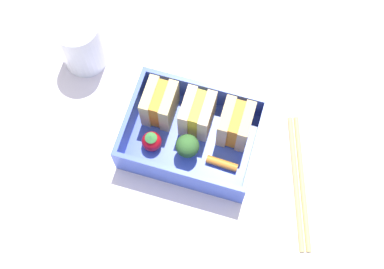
{
  "coord_description": "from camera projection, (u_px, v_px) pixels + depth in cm",
  "views": [
    {
      "loc": [
        7.06,
        -24.05,
        66.74
      ],
      "look_at": [
        0.0,
        0.0,
        2.7
      ],
      "focal_mm": 50.0,
      "sensor_mm": 36.0,
      "label": 1
    }
  ],
  "objects": [
    {
      "name": "ground_plane",
      "position": [
        192.0,
        144.0,
        0.72
      ],
      "size": [
        120.0,
        120.0,
        2.0
      ],
      "primitive_type": "cube",
      "color": "silver"
    },
    {
      "name": "bento_tray",
      "position": [
        192.0,
        140.0,
        0.71
      ],
      "size": [
        16.99,
        12.67,
        1.2
      ],
      "primitive_type": "cube",
      "color": "blue",
      "rests_on": "ground_plane"
    },
    {
      "name": "bento_rim",
      "position": [
        192.0,
        133.0,
        0.68
      ],
      "size": [
        16.99,
        12.67,
        4.18
      ],
      "color": "blue",
      "rests_on": "bento_tray"
    },
    {
      "name": "sandwich_left",
      "position": [
        160.0,
        104.0,
        0.69
      ],
      "size": [
        3.83,
        4.89,
        5.58
      ],
      "color": "#DAC485",
      "rests_on": "bento_tray"
    },
    {
      "name": "sandwich_center_left",
      "position": [
        197.0,
        114.0,
        0.68
      ],
      "size": [
        3.83,
        4.89,
        5.58
      ],
      "color": "beige",
      "rests_on": "bento_tray"
    },
    {
      "name": "sandwich_center",
      "position": [
        236.0,
        124.0,
        0.68
      ],
      "size": [
        3.83,
        4.89,
        5.58
      ],
      "color": "#DAB882",
      "rests_on": "bento_tray"
    },
    {
      "name": "strawberry_far_left",
      "position": [
        152.0,
        141.0,
        0.69
      ],
      "size": [
        2.6,
        2.6,
        3.2
      ],
      "color": "red",
      "rests_on": "bento_tray"
    },
    {
      "name": "broccoli_floret",
      "position": [
        190.0,
        147.0,
        0.67
      ],
      "size": [
        3.04,
        3.04,
        4.08
      ],
      "color": "#8FCC5B",
      "rests_on": "bento_tray"
    },
    {
      "name": "carrot_stick_far_left",
      "position": [
        222.0,
        163.0,
        0.68
      ],
      "size": [
        4.17,
        1.24,
        1.05
      ],
      "primitive_type": "cylinder",
      "rotation": [
        1.57,
        0.0,
        4.67
      ],
      "color": "orange",
      "rests_on": "bento_tray"
    },
    {
      "name": "chopstick_pair",
      "position": [
        299.0,
        181.0,
        0.69
      ],
      "size": [
        6.86,
        17.7,
        0.7
      ],
      "color": "tan",
      "rests_on": "ground_plane"
    },
    {
      "name": "drinking_glass",
      "position": [
        81.0,
        44.0,
        0.72
      ],
      "size": [
        6.08,
        6.08,
        8.35
      ],
      "primitive_type": "cylinder",
      "color": "white",
      "rests_on": "ground_plane"
    }
  ]
}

